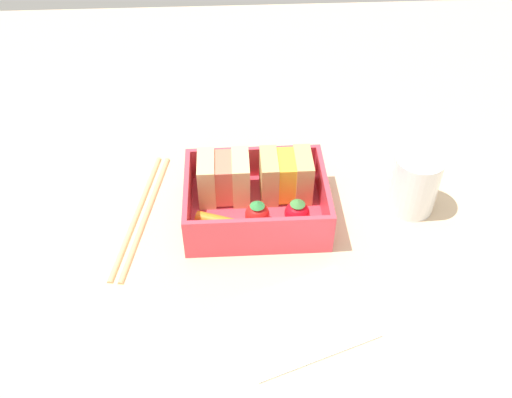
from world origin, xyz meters
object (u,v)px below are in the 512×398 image
(strawberry_left, at_px, (297,213))
(chopstick_pair, at_px, (142,213))
(drinking_glass, at_px, (415,183))
(sandwich_center_left, at_px, (286,176))
(carrot_stick_far_left, at_px, (217,221))
(folded_napkin, at_px, (300,319))
(sandwich_left, at_px, (224,178))
(strawberry_far_left, at_px, (260,214))

(strawberry_left, xyz_separation_m, chopstick_pair, (-0.19, 0.03, -0.02))
(strawberry_left, bearing_deg, drinking_glass, 12.54)
(sandwich_center_left, distance_m, carrot_stick_far_left, 0.10)
(drinking_glass, height_order, folded_napkin, drinking_glass)
(sandwich_center_left, height_order, carrot_stick_far_left, sandwich_center_left)
(sandwich_left, relative_size, carrot_stick_far_left, 1.25)
(strawberry_left, distance_m, chopstick_pair, 0.19)
(drinking_glass, xyz_separation_m, folded_napkin, (-0.16, -0.16, -0.04))
(sandwich_center_left, xyz_separation_m, folded_napkin, (-0.00, -0.18, -0.04))
(chopstick_pair, bearing_deg, strawberry_far_left, -13.37)
(folded_napkin, bearing_deg, sandwich_left, 112.31)
(chopstick_pair, distance_m, folded_napkin, 0.24)
(strawberry_far_left, bearing_deg, sandwich_center_left, 56.69)
(carrot_stick_far_left, relative_size, strawberry_left, 1.39)
(carrot_stick_far_left, height_order, chopstick_pair, carrot_stick_far_left)
(sandwich_center_left, bearing_deg, sandwich_left, 180.00)
(sandwich_center_left, relative_size, drinking_glass, 0.82)
(drinking_glass, bearing_deg, strawberry_left, -167.46)
(strawberry_far_left, bearing_deg, chopstick_pair, 166.63)
(strawberry_far_left, xyz_separation_m, drinking_glass, (0.19, 0.03, 0.01))
(sandwich_center_left, bearing_deg, folded_napkin, -90.17)
(strawberry_far_left, distance_m, chopstick_pair, 0.15)
(sandwich_left, relative_size, folded_napkin, 0.46)
(strawberry_far_left, distance_m, folded_napkin, 0.14)
(strawberry_far_left, bearing_deg, sandwich_left, 128.28)
(sandwich_center_left, bearing_deg, chopstick_pair, -174.21)
(strawberry_left, distance_m, drinking_glass, 0.15)
(sandwich_center_left, xyz_separation_m, strawberry_left, (0.01, -0.05, -0.01))
(carrot_stick_far_left, xyz_separation_m, strawberry_left, (0.09, 0.00, 0.01))
(sandwich_left, bearing_deg, sandwich_center_left, 0.00)
(carrot_stick_far_left, distance_m, drinking_glass, 0.24)
(chopstick_pair, bearing_deg, drinking_glass, -0.39)
(strawberry_far_left, relative_size, drinking_glass, 0.46)
(sandwich_left, bearing_deg, folded_napkin, -67.69)
(strawberry_far_left, distance_m, drinking_glass, 0.19)
(sandwich_left, bearing_deg, drinking_glass, -5.06)
(strawberry_far_left, distance_m, strawberry_left, 0.04)
(drinking_glass, bearing_deg, chopstick_pair, 179.61)
(carrot_stick_far_left, bearing_deg, chopstick_pair, 159.04)
(strawberry_left, height_order, drinking_glass, drinking_glass)
(carrot_stick_far_left, height_order, strawberry_far_left, strawberry_far_left)
(carrot_stick_far_left, height_order, folded_napkin, carrot_stick_far_left)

